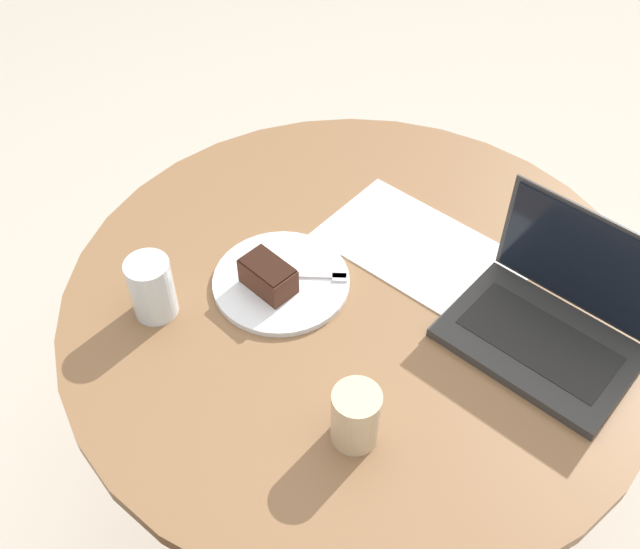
{
  "coord_description": "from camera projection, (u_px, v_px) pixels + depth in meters",
  "views": [
    {
      "loc": [
        -0.7,
        0.55,
        1.78
      ],
      "look_at": [
        0.05,
        0.05,
        0.79
      ],
      "focal_mm": 42.0,
      "sensor_mm": 36.0,
      "label": 1
    }
  ],
  "objects": [
    {
      "name": "laptop",
      "position": [
        551.0,
        321.0,
        1.26
      ],
      "size": [
        0.36,
        0.29,
        0.22
      ],
      "rotation": [
        0.0,
        0.0,
        6.54
      ],
      "color": "#2D2D2D",
      "rests_on": "dining_table"
    },
    {
      "name": "paper_document",
      "position": [
        422.0,
        250.0,
        1.43
      ],
      "size": [
        0.43,
        0.32,
        0.0
      ],
      "rotation": [
        0.0,
        0.0,
        0.27
      ],
      "color": "white",
      "rests_on": "dining_table"
    },
    {
      "name": "water_glass",
      "position": [
        152.0,
        288.0,
        1.29
      ],
      "size": [
        0.08,
        0.08,
        0.12
      ],
      "color": "silver",
      "rests_on": "dining_table"
    },
    {
      "name": "cake_slice",
      "position": [
        268.0,
        276.0,
        1.33
      ],
      "size": [
        0.11,
        0.08,
        0.06
      ],
      "rotation": [
        0.0,
        0.0,
        0.2
      ],
      "color": "#472619",
      "rests_on": "plate"
    },
    {
      "name": "fork",
      "position": [
        311.0,
        275.0,
        1.37
      ],
      "size": [
        0.12,
        0.15,
        0.0
      ],
      "rotation": [
        0.0,
        0.0,
        4.08
      ],
      "color": "silver",
      "rests_on": "plate"
    },
    {
      "name": "plate",
      "position": [
        281.0,
        281.0,
        1.37
      ],
      "size": [
        0.25,
        0.25,
        0.01
      ],
      "color": "silver",
      "rests_on": "dining_table"
    },
    {
      "name": "ground_plane",
      "position": [
        348.0,
        489.0,
        1.91
      ],
      "size": [
        12.0,
        12.0,
        0.0
      ],
      "primitive_type": "plane",
      "color": "#B7AD9E"
    },
    {
      "name": "coffee_glass",
      "position": [
        356.0,
        416.0,
        1.12
      ],
      "size": [
        0.08,
        0.08,
        0.11
      ],
      "color": "#C6AD89",
      "rests_on": "dining_table"
    },
    {
      "name": "dining_table",
      "position": [
        356.0,
        349.0,
        1.47
      ],
      "size": [
        1.08,
        1.08,
        0.75
      ],
      "color": "brown",
      "rests_on": "ground_plane"
    }
  ]
}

